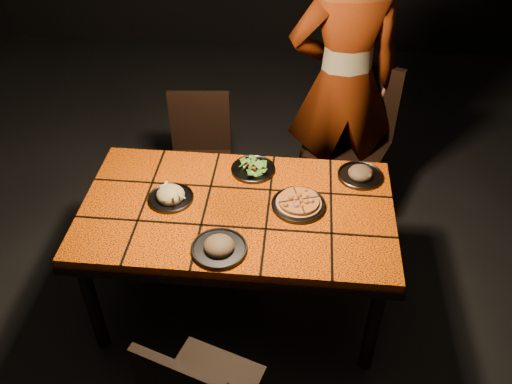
# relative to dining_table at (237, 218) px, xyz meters

# --- Properties ---
(room_shell) EXTENTS (6.04, 7.04, 3.08)m
(room_shell) POSITION_rel_dining_table_xyz_m (0.00, 0.00, 0.83)
(room_shell) COLOR black
(room_shell) RESTS_ON ground
(dining_table) EXTENTS (1.62, 0.92, 0.75)m
(dining_table) POSITION_rel_dining_table_xyz_m (0.00, 0.00, 0.00)
(dining_table) COLOR #FF5C08
(dining_table) RESTS_ON ground
(chair_far_left) EXTENTS (0.43, 0.43, 0.88)m
(chair_far_left) POSITION_rel_dining_table_xyz_m (-0.35, 0.82, -0.17)
(chair_far_left) COLOR black
(chair_far_left) RESTS_ON ground
(chair_far_right) EXTENTS (0.61, 0.61, 1.04)m
(chair_far_right) POSITION_rel_dining_table_xyz_m (0.66, 1.00, -0.08)
(chair_far_right) COLOR black
(chair_far_right) RESTS_ON ground
(diner) EXTENTS (0.76, 0.56, 1.91)m
(diner) POSITION_rel_dining_table_xyz_m (0.55, 0.96, 0.29)
(diner) COLOR brown
(diner) RESTS_ON ground
(plate_pizza) EXTENTS (0.29, 0.29, 0.04)m
(plate_pizza) POSITION_rel_dining_table_xyz_m (0.31, 0.04, 0.10)
(plate_pizza) COLOR #323236
(plate_pizza) RESTS_ON dining_table
(plate_pasta) EXTENTS (0.24, 0.24, 0.08)m
(plate_pasta) POSITION_rel_dining_table_xyz_m (-0.35, 0.03, 0.10)
(plate_pasta) COLOR #323236
(plate_pasta) RESTS_ON dining_table
(plate_salad) EXTENTS (0.25, 0.25, 0.07)m
(plate_salad) POSITION_rel_dining_table_xyz_m (0.05, 0.31, 0.10)
(plate_salad) COLOR #323236
(plate_salad) RESTS_ON dining_table
(plate_mushroom_a) EXTENTS (0.27, 0.27, 0.09)m
(plate_mushroom_a) POSITION_rel_dining_table_xyz_m (-0.05, -0.31, 0.10)
(plate_mushroom_a) COLOR #323236
(plate_mushroom_a) RESTS_ON dining_table
(plate_mushroom_b) EXTENTS (0.25, 0.25, 0.08)m
(plate_mushroom_b) POSITION_rel_dining_table_xyz_m (0.64, 0.31, 0.10)
(plate_mushroom_b) COLOR #323236
(plate_mushroom_b) RESTS_ON dining_table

